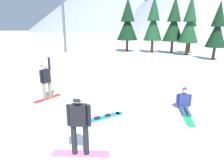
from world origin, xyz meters
TOP-DOWN VIEW (x-y plane):
  - ground_plane at (0.00, 0.00)m, footprint 800.00×800.00m
  - snowboarder_foreground at (0.48, 0.44)m, footprint 1.59×0.70m
  - snowboarder_midground at (-3.06, 3.79)m, footprint 0.71×1.51m
  - snowboarder_background at (3.23, 4.46)m, footprint 0.71×1.84m
  - loose_snowboard_near_right at (0.25, 2.67)m, footprint 1.41×1.59m
  - pine_tree_tall at (2.15, 25.06)m, footprint 2.87×2.87m
  - pine_tree_broad at (6.77, 20.16)m, footprint 2.13×2.13m
  - pine_tree_twin at (4.09, 23.35)m, footprint 2.49×2.49m
  - pine_tree_young at (-0.62, 25.05)m, footprint 2.70×2.70m
  - pine_tree_short at (4.52, 26.20)m, footprint 2.08×2.08m
  - pine_tree_slender at (-4.43, 25.26)m, footprint 3.18×3.18m
  - ski_lift_tower at (-12.84, 21.28)m, footprint 3.31×0.36m
  - peak_north_spur at (-7.02, 204.13)m, footprint 111.91×111.91m

SIDE VIEW (x-z plane):
  - ground_plane at x=0.00m, z-range 0.00..0.00m
  - loose_snowboard_near_right at x=0.25m, z-range -0.03..0.07m
  - snowboarder_background at x=3.23m, z-range -0.15..0.80m
  - snowboarder_foreground at x=0.48m, z-range 0.05..1.77m
  - snowboarder_midground at x=-3.06m, z-range -0.05..1.96m
  - pine_tree_broad at x=6.77m, z-range 0.28..6.52m
  - pine_tree_short at x=4.52m, z-range 0.28..6.68m
  - pine_tree_twin at x=4.09m, z-range 0.33..7.72m
  - pine_tree_tall at x=2.15m, z-range 0.34..7.91m
  - pine_tree_slender at x=-4.43m, z-range 0.35..8.08m
  - pine_tree_young at x=-0.62m, z-range 0.35..8.18m
  - ski_lift_tower at x=-12.84m, z-range 0.72..10.65m
  - peak_north_spur at x=-7.02m, z-range 1.19..54.24m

